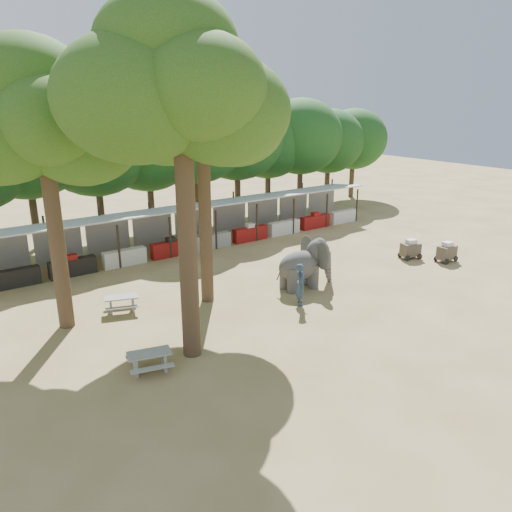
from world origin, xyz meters
TOP-DOWN VIEW (x-y plane):
  - ground at (0.00, 0.00)m, footprint 100.00×100.00m
  - vendor_stalls at (-0.00, 13.84)m, footprint 28.00×2.99m
  - yard_tree_left at (-9.13, 7.19)m, footprint 7.10×6.90m
  - yard_tree_center at (-6.13, 2.19)m, footprint 7.10×6.90m
  - yard_tree_back at (-3.13, 6.19)m, footprint 7.10×6.90m
  - backdrop_trees at (0.00, 19.00)m, footprint 46.46×5.95m
  - elephant at (1.73, 4.67)m, footprint 3.15×2.38m
  - handler at (0.10, 3.15)m, footprint 0.75×0.83m
  - picnic_table_near at (-7.74, 1.75)m, footprint 1.71×1.61m
  - picnic_table_far at (-6.65, 7.06)m, footprint 1.71×1.63m
  - cart_front at (10.75, 3.00)m, footprint 1.18×0.78m
  - cart_back at (9.56, 4.54)m, footprint 1.31×1.03m

SIDE VIEW (x-z plane):
  - ground at x=0.00m, z-range 0.00..0.00m
  - picnic_table_far at x=-6.65m, z-range 0.11..0.80m
  - picnic_table_near at x=-7.74m, z-range 0.11..0.83m
  - cart_back at x=9.56m, z-range -0.01..1.12m
  - cart_front at x=10.75m, z-range -0.01..1.14m
  - handler at x=0.10m, z-range 0.00..1.92m
  - vendor_stalls at x=0.00m, z-range -0.22..2.58m
  - elephant at x=1.73m, z-range 0.00..2.37m
  - backdrop_trees at x=0.00m, z-range 1.35..9.68m
  - yard_tree_left at x=-9.13m, z-range 2.69..13.71m
  - yard_tree_back at x=-3.13m, z-range 2.86..14.22m
  - yard_tree_center at x=-6.13m, z-range 3.19..15.23m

